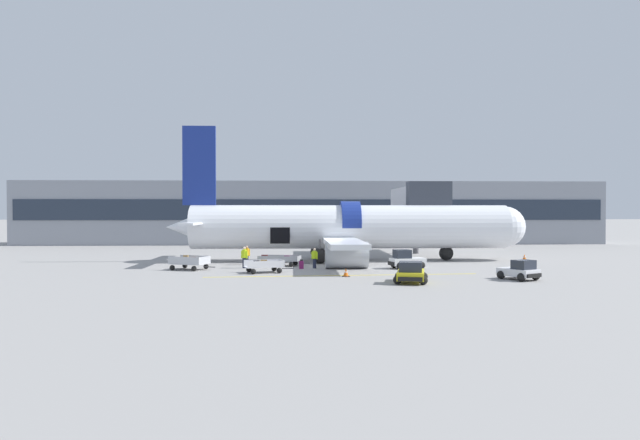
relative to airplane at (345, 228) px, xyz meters
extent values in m
plane|color=gray|center=(-2.02, -5.07, -2.98)|extent=(500.00, 500.00, 0.00)
cube|color=yellow|center=(-1.22, -11.68, -2.98)|extent=(19.30, 1.52, 0.01)
cube|color=gray|center=(-2.02, 27.95, 1.26)|extent=(78.99, 8.63, 8.48)
cube|color=#232D3D|center=(-2.02, 23.57, 1.68)|extent=(77.41, 0.16, 2.71)
cylinder|color=#4C4C51|center=(8.26, 8.36, -1.06)|extent=(0.60, 0.60, 3.85)
cube|color=silver|center=(8.26, 8.36, 2.45)|extent=(3.16, 12.80, 3.16)
cube|color=#333842|center=(8.26, 2.56, 2.45)|extent=(4.11, 1.60, 3.79)
cylinder|color=white|center=(0.42, 0.00, 0.09)|extent=(28.50, 3.92, 3.92)
sphere|color=white|center=(14.67, 0.00, 0.09)|extent=(3.72, 3.72, 3.72)
cone|color=white|center=(-13.83, 0.00, 0.09)|extent=(4.50, 3.60, 3.60)
cylinder|color=navy|center=(0.42, -0.04, 0.45)|extent=(1.71, 3.92, 3.92)
cube|color=navy|center=(-13.09, 0.00, 5.59)|extent=(2.94, 0.28, 7.07)
cube|color=white|center=(-13.11, -3.29, 0.48)|extent=(1.19, 6.59, 0.20)
cube|color=white|center=(-13.11, 3.30, 0.48)|extent=(1.19, 6.59, 0.20)
cube|color=white|center=(-0.72, -6.47, -0.98)|extent=(2.84, 11.76, 0.40)
cube|color=white|center=(-0.72, 6.47, -0.98)|extent=(2.84, 11.76, 0.40)
cylinder|color=#B2B7BF|center=(-0.52, -6.90, -1.92)|extent=(3.32, 2.06, 2.06)
cylinder|color=#B2B7BF|center=(-0.52, 6.90, -1.92)|extent=(3.32, 2.06, 2.06)
cube|color=black|center=(-5.85, -1.94, -0.59)|extent=(1.70, 0.12, 1.40)
cylinder|color=#56565B|center=(9.26, 0.00, -1.61)|extent=(0.22, 0.22, 1.45)
sphere|color=black|center=(9.26, 0.00, -2.33)|extent=(1.30, 1.30, 1.30)
cylinder|color=#56565B|center=(-2.43, -2.66, -1.61)|extent=(0.22, 0.22, 1.45)
sphere|color=black|center=(-2.43, -2.66, -2.33)|extent=(1.30, 1.30, 1.30)
cylinder|color=#56565B|center=(-2.43, 2.66, -1.61)|extent=(0.22, 0.22, 1.45)
sphere|color=black|center=(-2.43, 2.66, -2.33)|extent=(1.30, 1.30, 1.30)
cube|color=yellow|center=(2.72, -15.78, -2.49)|extent=(2.30, 3.34, 0.51)
cube|color=#232833|center=(2.60, -16.30, -1.92)|extent=(1.67, 1.65, 0.61)
cube|color=black|center=(2.36, -17.31, -2.59)|extent=(1.47, 0.46, 0.26)
sphere|color=black|center=(1.72, -16.60, -2.70)|extent=(0.56, 0.56, 0.56)
sphere|color=black|center=(3.24, -16.96, -2.70)|extent=(0.56, 0.56, 0.56)
sphere|color=black|center=(2.20, -14.59, -2.70)|extent=(0.56, 0.56, 0.56)
sphere|color=black|center=(3.72, -14.95, -2.70)|extent=(0.56, 0.56, 0.56)
cube|color=white|center=(4.29, -7.01, -2.45)|extent=(2.87, 1.81, 0.58)
cube|color=#232833|center=(3.83, -7.11, -1.83)|extent=(1.40, 1.32, 0.67)
cube|color=black|center=(2.94, -7.29, -2.57)|extent=(0.35, 1.16, 0.29)
sphere|color=black|center=(3.28, -6.59, -2.70)|extent=(0.56, 0.56, 0.56)
sphere|color=black|center=(3.53, -7.80, -2.70)|extent=(0.56, 0.56, 0.56)
sphere|color=black|center=(5.05, -6.23, -2.70)|extent=(0.56, 0.56, 0.56)
sphere|color=black|center=(5.30, -7.43, -2.70)|extent=(0.56, 0.56, 0.56)
cube|color=silver|center=(10.09, -14.61, -2.50)|extent=(2.45, 2.81, 0.49)
cube|color=#232833|center=(10.30, -14.98, -1.95)|extent=(1.61, 1.55, 0.60)
cube|color=black|center=(10.70, -15.70, -2.60)|extent=(1.21, 0.74, 0.25)
sphere|color=black|center=(9.88, -15.66, -2.70)|extent=(0.56, 0.56, 0.56)
sphere|color=black|center=(11.10, -14.99, -2.70)|extent=(0.56, 0.56, 0.56)
sphere|color=black|center=(9.09, -14.23, -2.70)|extent=(0.56, 0.56, 0.56)
sphere|color=black|center=(10.31, -13.56, -2.70)|extent=(0.56, 0.56, 0.56)
cube|color=#999BA0|center=(-5.85, -4.47, -2.53)|extent=(3.64, 2.22, 0.05)
cube|color=#999BA0|center=(-4.23, -4.86, -2.32)|extent=(0.40, 1.43, 0.37)
cube|color=#999BA0|center=(-6.01, -5.14, -2.32)|extent=(3.24, 0.84, 0.37)
cube|color=#999BA0|center=(-5.69, -3.79, -2.32)|extent=(3.24, 0.84, 0.37)
cube|color=#333338|center=(-3.77, -4.97, -2.72)|extent=(0.89, 0.29, 0.06)
sphere|color=black|center=(-4.87, -5.45, -2.78)|extent=(0.40, 0.40, 0.40)
sphere|color=black|center=(-4.52, -4.04, -2.78)|extent=(0.40, 0.40, 0.40)
sphere|color=black|center=(-7.18, -4.89, -2.78)|extent=(0.40, 0.40, 0.40)
sphere|color=black|center=(-6.83, -3.48, -2.78)|extent=(0.40, 0.40, 0.40)
cube|color=#4C1E1E|center=(-7.06, -4.27, -2.29)|extent=(0.54, 0.36, 0.42)
cube|color=#721951|center=(-5.23, -4.83, -2.31)|extent=(0.46, 0.32, 0.38)
cube|color=#2D2D33|center=(-6.13, -4.30, -2.36)|extent=(0.45, 0.30, 0.28)
cube|color=silver|center=(-6.84, -9.66, -2.53)|extent=(3.05, 2.19, 0.05)
cube|color=silver|center=(-5.56, -9.27, -2.28)|extent=(0.48, 1.41, 0.44)
cube|color=silver|center=(-6.64, -10.33, -2.28)|extent=(2.59, 0.84, 0.44)
cube|color=silver|center=(-7.04, -9.00, -2.28)|extent=(2.59, 0.84, 0.44)
cube|color=#333338|center=(-5.10, -9.13, -2.72)|extent=(0.88, 0.34, 0.06)
sphere|color=black|center=(-5.71, -10.08, -2.78)|extent=(0.40, 0.40, 0.40)
sphere|color=black|center=(-6.13, -8.69, -2.78)|extent=(0.40, 0.40, 0.40)
sphere|color=black|center=(-7.55, -10.64, -2.78)|extent=(0.40, 0.40, 0.40)
sphere|color=black|center=(-7.97, -9.25, -2.78)|extent=(0.40, 0.40, 0.40)
cube|color=#2D2D33|center=(-7.37, -9.88, -2.28)|extent=(0.44, 0.31, 0.45)
cube|color=#1E2347|center=(-6.08, -9.22, -2.34)|extent=(0.50, 0.31, 0.34)
cube|color=olive|center=(-6.86, -9.52, -2.27)|extent=(0.49, 0.27, 0.47)
cube|color=#B7BABF|center=(-12.69, -7.21, -2.51)|extent=(3.20, 2.63, 0.05)
cube|color=#B7BABF|center=(-11.45, -7.74, -2.21)|extent=(0.72, 1.58, 0.55)
cube|color=#B7BABF|center=(-13.01, -7.96, -2.21)|extent=(2.51, 1.11, 0.55)
cube|color=#B7BABF|center=(-12.37, -6.46, -2.21)|extent=(2.51, 1.11, 0.55)
cube|color=#333338|center=(-11.01, -7.93, -2.71)|extent=(0.86, 0.43, 0.06)
sphere|color=black|center=(-12.14, -8.36, -2.78)|extent=(0.40, 0.40, 0.40)
sphere|color=black|center=(-11.48, -6.81, -2.78)|extent=(0.40, 0.40, 0.40)
sphere|color=black|center=(-13.91, -7.61, -2.78)|extent=(0.40, 0.40, 0.40)
sphere|color=black|center=(-13.25, -6.05, -2.78)|extent=(0.40, 0.40, 0.40)
cube|color=olive|center=(-13.04, -6.73, -2.19)|extent=(0.40, 0.33, 0.59)
cube|color=#1E2347|center=(-13.54, -6.95, -2.33)|extent=(0.47, 0.41, 0.30)
cube|color=#4C1E1E|center=(-12.36, -7.46, -2.25)|extent=(0.43, 0.29, 0.48)
cylinder|color=#1E2338|center=(-8.57, -6.18, -2.57)|extent=(0.40, 0.40, 0.82)
cylinder|color=#B7E019|center=(-8.57, -6.18, -1.84)|extent=(0.51, 0.51, 0.64)
sphere|color=beige|center=(-8.57, -6.18, -1.41)|extent=(0.23, 0.23, 0.23)
cylinder|color=#B7E019|center=(-8.37, -6.29, -1.91)|extent=(0.16, 0.16, 0.59)
cylinder|color=#B7E019|center=(-8.77, -6.08, -1.91)|extent=(0.16, 0.16, 0.59)
cylinder|color=#1E2338|center=(-8.59, -3.45, -2.59)|extent=(0.38, 0.38, 0.78)
cylinder|color=orange|center=(-8.59, -3.45, -1.90)|extent=(0.49, 0.49, 0.61)
sphere|color=tan|center=(-8.59, -3.45, -1.48)|extent=(0.21, 0.21, 0.21)
cylinder|color=orange|center=(-8.79, -3.55, -1.96)|extent=(0.15, 0.15, 0.56)
cylinder|color=orange|center=(-8.40, -3.36, -1.96)|extent=(0.15, 0.15, 0.56)
cylinder|color=#1E2338|center=(-3.03, -6.62, -2.60)|extent=(0.38, 0.38, 0.77)
cylinder|color=#B7E019|center=(-3.03, -6.62, -1.91)|extent=(0.48, 0.48, 0.60)
sphere|color=beige|center=(-3.03, -6.62, -1.50)|extent=(0.21, 0.21, 0.21)
cylinder|color=#B7E019|center=(-3.22, -6.52, -1.98)|extent=(0.15, 0.15, 0.56)
cylinder|color=#B7E019|center=(-2.84, -6.72, -1.98)|extent=(0.15, 0.15, 0.56)
cube|color=#721951|center=(-4.07, -6.95, -2.68)|extent=(0.35, 0.21, 0.61)
cube|color=black|center=(-4.07, -6.95, -2.31)|extent=(0.22, 0.03, 0.12)
cube|color=black|center=(16.41, -0.33, -2.97)|extent=(0.55, 0.55, 0.03)
cone|color=orange|center=(16.41, -0.33, -2.70)|extent=(0.41, 0.41, 0.55)
cylinder|color=white|center=(16.41, -0.33, -2.68)|extent=(0.24, 0.24, 0.07)
cube|color=black|center=(-1.07, -12.29, -2.97)|extent=(0.52, 0.52, 0.03)
cone|color=orange|center=(-1.07, -12.29, -2.69)|extent=(0.38, 0.38, 0.58)
cylinder|color=white|center=(-1.07, -12.29, -2.66)|extent=(0.22, 0.22, 0.07)
camera|label=1|loc=(-4.68, -51.35, 1.56)|focal=32.00mm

